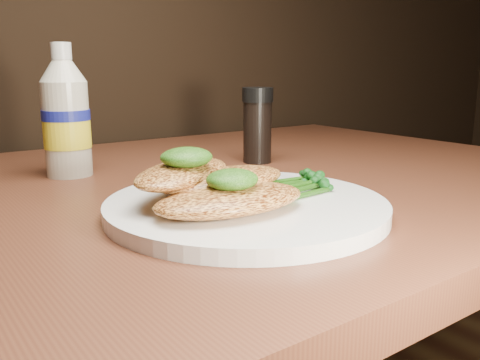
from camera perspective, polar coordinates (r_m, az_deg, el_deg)
plate at (r=0.54m, az=0.71°, el=-2.99°), size 0.30×0.30×0.02m
chicken_front at (r=0.49m, az=-1.04°, el=-2.22°), size 0.17×0.10×0.03m
chicken_mid at (r=0.54m, az=-1.82°, el=0.02°), size 0.16×0.09×0.02m
chicken_back at (r=0.54m, az=-6.42°, el=0.77°), size 0.17×0.15×0.02m
pesto_front at (r=0.49m, az=-0.87°, el=0.07°), size 0.06×0.06×0.02m
pesto_back at (r=0.53m, az=-6.05°, el=2.56°), size 0.06×0.05×0.02m
broccolini_bundle at (r=0.56m, az=4.84°, el=-0.52°), size 0.15×0.12×0.02m
mayo_bottle at (r=0.76m, az=-19.03°, el=7.39°), size 0.08×0.08×0.19m
pepper_grinder at (r=0.83m, az=1.98°, el=6.15°), size 0.07×0.07×0.12m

